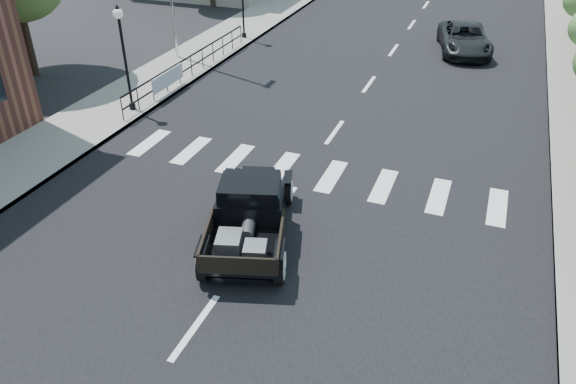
% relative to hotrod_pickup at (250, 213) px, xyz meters
% --- Properties ---
extents(ground, '(120.00, 120.00, 0.00)m').
position_rel_hotrod_pickup_xyz_m(ground, '(0.20, -0.27, -0.79)').
color(ground, black).
rests_on(ground, ground).
extents(road, '(14.00, 80.00, 0.02)m').
position_rel_hotrod_pickup_xyz_m(road, '(0.20, 14.73, -0.78)').
color(road, black).
rests_on(road, ground).
extents(road_markings, '(12.00, 60.00, 0.06)m').
position_rel_hotrod_pickup_xyz_m(road_markings, '(0.20, 9.73, -0.79)').
color(road_markings, silver).
rests_on(road_markings, ground).
extents(sidewalk_left, '(3.00, 80.00, 0.15)m').
position_rel_hotrod_pickup_xyz_m(sidewalk_left, '(-8.30, 14.73, -0.71)').
color(sidewalk_left, gray).
rests_on(sidewalk_left, ground).
extents(railing, '(0.08, 10.00, 1.00)m').
position_rel_hotrod_pickup_xyz_m(railing, '(-7.10, 9.73, -0.14)').
color(railing, black).
rests_on(railing, sidewalk_left).
extents(banner, '(0.04, 2.20, 0.60)m').
position_rel_hotrod_pickup_xyz_m(banner, '(-7.02, 7.73, -0.34)').
color(banner, silver).
rests_on(banner, sidewalk_left).
extents(lamp_post_b, '(0.36, 0.36, 3.81)m').
position_rel_hotrod_pickup_xyz_m(lamp_post_b, '(-7.40, 5.73, 1.27)').
color(lamp_post_b, black).
rests_on(lamp_post_b, sidewalk_left).
extents(hotrod_pickup, '(3.37, 4.98, 1.58)m').
position_rel_hotrod_pickup_xyz_m(hotrod_pickup, '(0.00, 0.00, 0.00)').
color(hotrod_pickup, black).
rests_on(hotrod_pickup, ground).
extents(second_car, '(3.19, 5.13, 1.32)m').
position_rel_hotrod_pickup_xyz_m(second_car, '(3.39, 17.66, -0.13)').
color(second_car, black).
rests_on(second_car, ground).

